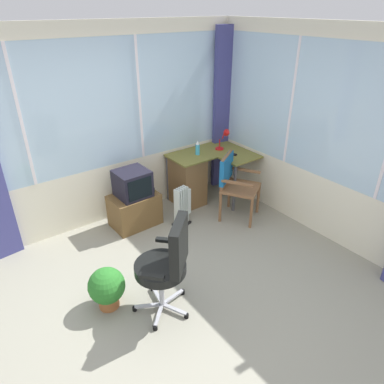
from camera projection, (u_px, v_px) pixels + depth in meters
name	position (u px, v px, depth m)	size (l,w,h in m)	color
ground	(179.00, 305.00, 3.66)	(5.47, 4.95, 0.06)	gray
north_window_panel	(88.00, 133.00, 4.46)	(4.47, 0.07, 2.59)	#EEE7CA
east_window_panel	(333.00, 141.00, 4.22)	(0.07, 3.95, 2.59)	#EEE7CA
curtain_corner	(223.00, 112.00, 5.50)	(0.32, 0.07, 2.49)	#414282
desk	(190.00, 178.00, 5.33)	(1.15, 0.94, 0.76)	olive
desk_lamp	(226.00, 137.00, 5.33)	(0.23, 0.20, 0.32)	red
tv_remote	(232.00, 154.00, 5.22)	(0.04, 0.15, 0.02)	black
spray_bottle	(198.00, 148.00, 5.18)	(0.06, 0.06, 0.22)	#42B0D2
wooden_armchair	(233.00, 178.00, 4.89)	(0.66, 0.66, 0.93)	brown
office_chair	(168.00, 261.00, 3.29)	(0.60, 0.61, 1.05)	#B7B7BF
tv_on_stand	(134.00, 201.00, 4.79)	(0.65, 0.46, 0.82)	brown
space_heater	(183.00, 206.00, 4.83)	(0.28, 0.22, 0.57)	silver
potted_plant	(107.00, 287.00, 3.50)	(0.37, 0.37, 0.46)	#A55E32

